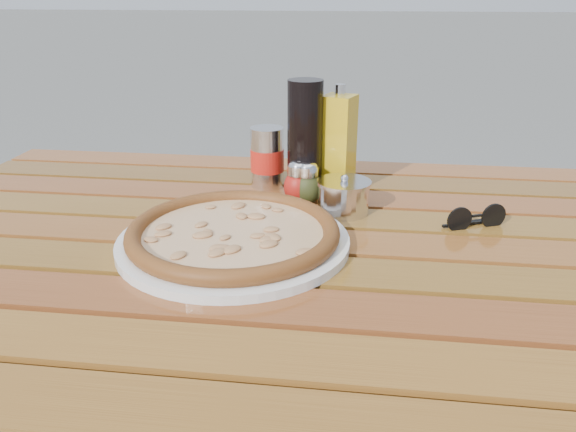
# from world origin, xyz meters

# --- Properties ---
(table) EXTENTS (1.40, 0.90, 0.75)m
(table) POSITION_xyz_m (0.00, -0.00, 0.67)
(table) COLOR #351E0C
(table) RESTS_ON ground
(plate) EXTENTS (0.47, 0.47, 0.01)m
(plate) POSITION_xyz_m (-0.08, -0.04, 0.76)
(plate) COLOR silver
(plate) RESTS_ON table
(pizza) EXTENTS (0.41, 0.41, 0.03)m
(pizza) POSITION_xyz_m (-0.08, -0.04, 0.77)
(pizza) COLOR beige
(pizza) RESTS_ON plate
(pepper_shaker) EXTENTS (0.07, 0.07, 0.08)m
(pepper_shaker) POSITION_xyz_m (0.00, 0.16, 0.79)
(pepper_shaker) COLOR red
(pepper_shaker) RESTS_ON table
(oregano_shaker) EXTENTS (0.07, 0.07, 0.08)m
(oregano_shaker) POSITION_xyz_m (0.02, 0.16, 0.79)
(oregano_shaker) COLOR #373C18
(oregano_shaker) RESTS_ON table
(dark_bottle) EXTENTS (0.07, 0.07, 0.22)m
(dark_bottle) POSITION_xyz_m (0.01, 0.21, 0.86)
(dark_bottle) COLOR black
(dark_bottle) RESTS_ON table
(soda_can) EXTENTS (0.07, 0.07, 0.12)m
(soda_can) POSITION_xyz_m (-0.07, 0.25, 0.81)
(soda_can) COLOR silver
(soda_can) RESTS_ON table
(olive_oil_cruet) EXTENTS (0.07, 0.07, 0.21)m
(olive_oil_cruet) POSITION_xyz_m (0.07, 0.23, 0.85)
(olive_oil_cruet) COLOR gold
(olive_oil_cruet) RESTS_ON table
(parmesan_tin) EXTENTS (0.12, 0.12, 0.07)m
(parmesan_tin) POSITION_xyz_m (0.09, 0.12, 0.78)
(parmesan_tin) COLOR silver
(parmesan_tin) RESTS_ON table
(sunglasses) EXTENTS (0.11, 0.06, 0.04)m
(sunglasses) POSITION_xyz_m (0.31, 0.08, 0.77)
(sunglasses) COLOR black
(sunglasses) RESTS_ON table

